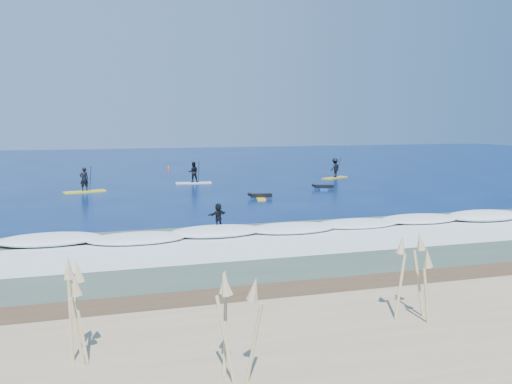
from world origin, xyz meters
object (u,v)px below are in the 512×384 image
object	(u,v)px
sup_paddler_right	(335,169)
prone_paddler_far	(323,187)
sup_paddler_left	(84,183)
prone_paddler_near	(260,196)
marker_buoy	(169,168)
wave_surfer	(218,217)
sup_paddler_center	(193,174)

from	to	relation	value
sup_paddler_right	prone_paddler_far	bearing A→B (deg)	-150.29
sup_paddler_left	prone_paddler_near	distance (m)	14.62
sup_paddler_left	sup_paddler_right	world-z (taller)	sup_paddler_left
prone_paddler_far	marker_buoy	xyz separation A→B (m)	(-9.65, 21.53, 0.11)
marker_buoy	prone_paddler_far	bearing A→B (deg)	-65.86
wave_surfer	marker_buoy	size ratio (longest dim) A/B	3.02
sup_paddler_center	sup_paddler_right	world-z (taller)	sup_paddler_right
sup_paddler_right	wave_surfer	bearing A→B (deg)	-156.08
sup_paddler_right	marker_buoy	size ratio (longest dim) A/B	5.23
marker_buoy	sup_paddler_center	bearing A→B (deg)	-89.38
sup_paddler_center	marker_buoy	size ratio (longest dim) A/B	5.33
sup_paddler_center	wave_surfer	bearing A→B (deg)	-90.86
marker_buoy	wave_surfer	bearing A→B (deg)	-94.77
wave_surfer	marker_buoy	xyz separation A→B (m)	(3.07, 36.76, -0.51)
sup_paddler_center	prone_paddler_near	world-z (taller)	sup_paddler_center
sup_paddler_center	marker_buoy	world-z (taller)	sup_paddler_center
prone_paddler_near	marker_buoy	distance (m)	25.51
sup_paddler_left	sup_paddler_right	size ratio (longest dim) A/B	1.04
sup_paddler_center	prone_paddler_far	xyz separation A→B (m)	(9.50, -7.65, -0.69)
prone_paddler_near	wave_surfer	xyz separation A→B (m)	(-5.94, -11.41, 0.61)
sup_paddler_center	wave_surfer	world-z (taller)	sup_paddler_center
prone_paddler_near	prone_paddler_far	distance (m)	7.78
wave_surfer	prone_paddler_far	bearing A→B (deg)	20.75
sup_paddler_center	prone_paddler_far	distance (m)	12.22
sup_paddler_right	marker_buoy	xyz separation A→B (m)	(-14.54, 13.50, -0.63)
sup_paddler_right	wave_surfer	world-z (taller)	sup_paddler_right
sup_paddler_left	sup_paddler_center	distance (m)	10.31
sup_paddler_right	sup_paddler_center	bearing A→B (deg)	152.53
sup_paddler_center	sup_paddler_left	bearing A→B (deg)	-151.95
prone_paddler_near	wave_surfer	size ratio (longest dim) A/B	1.26
prone_paddler_far	sup_paddler_center	bearing A→B (deg)	69.48
sup_paddler_right	prone_paddler_far	world-z (taller)	sup_paddler_right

